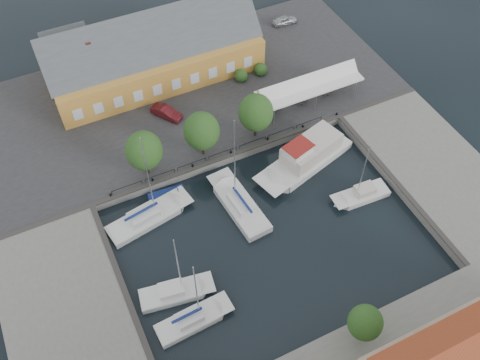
{
  "coord_description": "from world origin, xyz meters",
  "views": [
    {
      "loc": [
        -16.79,
        -28.71,
        49.06
      ],
      "look_at": [
        0.0,
        6.0,
        1.5
      ],
      "focal_mm": 40.0,
      "sensor_mm": 36.0,
      "label": 1
    }
  ],
  "objects_px": {
    "west_boat_d": "(193,321)",
    "east_boat_b": "(361,196)",
    "car_silver": "(285,20)",
    "center_sailboat": "(240,206)",
    "trawler": "(307,157)",
    "west_boat_a": "(148,218)",
    "car_red": "(166,112)",
    "west_boat_c": "(175,293)",
    "warehouse": "(149,55)",
    "launch_nw": "(166,197)",
    "tent_canopy": "(310,86)"
  },
  "relations": [
    {
      "from": "tent_canopy",
      "to": "west_boat_a",
      "type": "bearing_deg",
      "value": -162.32
    },
    {
      "from": "car_silver",
      "to": "west_boat_d",
      "type": "bearing_deg",
      "value": 142.42
    },
    {
      "from": "warehouse",
      "to": "east_boat_b",
      "type": "xyz_separation_m",
      "value": [
        14.59,
        -29.61,
        -4.17
      ]
    },
    {
      "from": "warehouse",
      "to": "west_boat_a",
      "type": "relative_size",
      "value": 2.17
    },
    {
      "from": "center_sailboat",
      "to": "west_boat_d",
      "type": "relative_size",
      "value": 1.29
    },
    {
      "from": "launch_nw",
      "to": "tent_canopy",
      "type": "bearing_deg",
      "value": 15.05
    },
    {
      "from": "trawler",
      "to": "east_boat_b",
      "type": "relative_size",
      "value": 1.43
    },
    {
      "from": "tent_canopy",
      "to": "warehouse",
      "type": "bearing_deg",
      "value": 140.14
    },
    {
      "from": "west_boat_c",
      "to": "center_sailboat",
      "type": "bearing_deg",
      "value": 33.31
    },
    {
      "from": "trawler",
      "to": "west_boat_c",
      "type": "relative_size",
      "value": 1.33
    },
    {
      "from": "car_silver",
      "to": "launch_nw",
      "type": "xyz_separation_m",
      "value": [
        -27.83,
        -22.42,
        -1.55
      ]
    },
    {
      "from": "west_boat_a",
      "to": "trawler",
      "type": "bearing_deg",
      "value": -1.16
    },
    {
      "from": "west_boat_c",
      "to": "west_boat_d",
      "type": "height_order",
      "value": "west_boat_d"
    },
    {
      "from": "east_boat_b",
      "to": "west_boat_d",
      "type": "height_order",
      "value": "west_boat_d"
    },
    {
      "from": "warehouse",
      "to": "west_boat_a",
      "type": "xyz_separation_m",
      "value": [
        -8.56,
        -21.88,
        -4.16
      ]
    },
    {
      "from": "center_sailboat",
      "to": "west_boat_d",
      "type": "bearing_deg",
      "value": -134.17
    },
    {
      "from": "trawler",
      "to": "west_boat_a",
      "type": "distance_m",
      "value": 20.11
    },
    {
      "from": "car_red",
      "to": "west_boat_d",
      "type": "xyz_separation_m",
      "value": [
        -7.67,
        -26.85,
        -1.42
      ]
    },
    {
      "from": "tent_canopy",
      "to": "west_boat_a",
      "type": "distance_m",
      "value": 26.63
    },
    {
      "from": "center_sailboat",
      "to": "launch_nw",
      "type": "height_order",
      "value": "center_sailboat"
    },
    {
      "from": "tent_canopy",
      "to": "east_boat_b",
      "type": "height_order",
      "value": "east_boat_b"
    },
    {
      "from": "tent_canopy",
      "to": "west_boat_a",
      "type": "relative_size",
      "value": 1.07
    },
    {
      "from": "warehouse",
      "to": "trawler",
      "type": "bearing_deg",
      "value": -62.65
    },
    {
      "from": "west_boat_d",
      "to": "east_boat_b",
      "type": "bearing_deg",
      "value": 13.63
    },
    {
      "from": "car_silver",
      "to": "east_boat_b",
      "type": "bearing_deg",
      "value": 168.4
    },
    {
      "from": "trawler",
      "to": "car_silver",
      "type": "bearing_deg",
      "value": 66.77
    },
    {
      "from": "trawler",
      "to": "tent_canopy",
      "type": "bearing_deg",
      "value": 58.98
    },
    {
      "from": "west_boat_a",
      "to": "tent_canopy",
      "type": "bearing_deg",
      "value": 17.68
    },
    {
      "from": "tent_canopy",
      "to": "west_boat_c",
      "type": "relative_size",
      "value": 1.35
    },
    {
      "from": "west_boat_c",
      "to": "car_red",
      "type": "bearing_deg",
      "value": 70.85
    },
    {
      "from": "center_sailboat",
      "to": "east_boat_b",
      "type": "distance_m",
      "value": 14.08
    },
    {
      "from": "center_sailboat",
      "to": "west_boat_a",
      "type": "distance_m",
      "value": 10.34
    },
    {
      "from": "trawler",
      "to": "west_boat_a",
      "type": "xyz_separation_m",
      "value": [
        -20.09,
        0.41,
        -0.75
      ]
    },
    {
      "from": "west_boat_c",
      "to": "launch_nw",
      "type": "distance_m",
      "value": 12.5
    },
    {
      "from": "car_red",
      "to": "west_boat_a",
      "type": "xyz_separation_m",
      "value": [
        -7.47,
        -13.46,
        -1.42
      ]
    },
    {
      "from": "launch_nw",
      "to": "car_silver",
      "type": "bearing_deg",
      "value": 38.86
    },
    {
      "from": "west_boat_a",
      "to": "west_boat_c",
      "type": "bearing_deg",
      "value": -93.76
    },
    {
      "from": "tent_canopy",
      "to": "car_silver",
      "type": "bearing_deg",
      "value": 71.18
    },
    {
      "from": "east_boat_b",
      "to": "west_boat_d",
      "type": "xyz_separation_m",
      "value": [
        -23.36,
        -5.66,
        0.01
      ]
    },
    {
      "from": "trawler",
      "to": "west_boat_d",
      "type": "relative_size",
      "value": 1.31
    },
    {
      "from": "car_silver",
      "to": "trawler",
      "type": "height_order",
      "value": "trawler"
    },
    {
      "from": "car_silver",
      "to": "car_red",
      "type": "xyz_separation_m",
      "value": [
        -23.3,
        -11.01,
        0.05
      ]
    },
    {
      "from": "car_red",
      "to": "west_boat_d",
      "type": "relative_size",
      "value": 0.4
    },
    {
      "from": "car_red",
      "to": "car_silver",
      "type": "bearing_deg",
      "value": -8.29
    },
    {
      "from": "tent_canopy",
      "to": "car_silver",
      "type": "distance_m",
      "value": 17.5
    },
    {
      "from": "warehouse",
      "to": "west_boat_c",
      "type": "bearing_deg",
      "value": -106.16
    },
    {
      "from": "warehouse",
      "to": "trawler",
      "type": "xyz_separation_m",
      "value": [
        11.53,
        -22.29,
        -3.41
      ]
    },
    {
      "from": "trawler",
      "to": "west_boat_a",
      "type": "height_order",
      "value": "west_boat_a"
    },
    {
      "from": "west_boat_c",
      "to": "launch_nw",
      "type": "height_order",
      "value": "west_boat_c"
    },
    {
      "from": "car_red",
      "to": "tent_canopy",
      "type": "bearing_deg",
      "value": -50.68
    }
  ]
}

